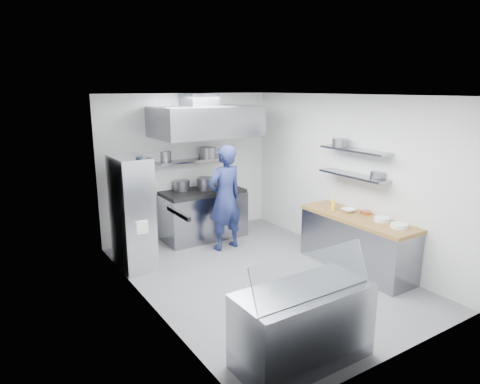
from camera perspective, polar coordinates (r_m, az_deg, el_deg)
floor at (r=6.91m, az=2.74°, el=-11.14°), size 5.00×5.00×0.00m
ceiling at (r=6.27m, az=3.04°, el=12.77°), size 5.00×5.00×0.00m
wall_back at (r=8.56m, az=-6.90°, el=3.52°), size 3.60×2.80×0.02m
wall_front at (r=4.73m, az=20.87°, el=-5.77°), size 3.60×2.80×0.02m
wall_left at (r=5.62m, az=-12.23°, el=-2.10°), size 2.80×5.00×0.02m
wall_right at (r=7.61m, az=13.99°, el=1.93°), size 2.80×5.00×0.02m
gas_range at (r=8.47m, az=-4.92°, el=-3.14°), size 1.60×0.80×0.90m
cooktop at (r=8.35m, az=-4.99°, el=0.02°), size 1.57×0.78×0.06m
stock_pot_left at (r=8.37m, az=-7.76°, el=0.89°), size 0.31×0.31×0.20m
stock_pot_mid at (r=8.38m, az=-4.72°, el=1.13°), size 0.32×0.32×0.24m
stock_pot_right at (r=8.82m, az=-3.65°, el=1.52°), size 0.27×0.27×0.16m
over_range_shelf at (r=8.44m, az=-5.84°, el=4.24°), size 1.60×0.30×0.04m
shelf_pot_a at (r=8.41m, az=-10.10°, el=4.82°), size 0.28×0.28×0.18m
shelf_pot_b at (r=8.49m, az=-4.26°, el=5.22°), size 0.32×0.32×0.22m
extractor_hood at (r=7.98m, az=-4.60°, el=9.36°), size 1.90×1.15×0.55m
hood_duct at (r=8.16m, az=-5.42°, el=12.11°), size 0.55×0.55×0.24m
red_firebox at (r=8.04m, az=-14.75°, el=2.66°), size 0.22×0.10×0.26m
chef at (r=7.74m, az=-2.01°, el=-0.79°), size 0.74×0.53×1.93m
wire_rack at (r=7.19m, az=-14.24°, el=-2.67°), size 0.50×0.90×1.85m
rack_bin_a at (r=6.88m, az=-13.16°, el=-4.43°), size 0.18×0.22×0.20m
rack_bin_b at (r=6.98m, az=-14.10°, el=0.04°), size 0.13×0.16×0.14m
rack_jar at (r=6.66m, az=-13.22°, el=3.84°), size 0.11×0.11×0.18m
knife_strip at (r=4.79m, az=-8.21°, el=-2.84°), size 0.04×0.55×0.05m
prep_counter_base at (r=7.26m, az=15.23°, el=-6.77°), size 0.62×2.00×0.84m
prep_counter_top at (r=7.12m, az=15.46°, el=-3.38°), size 0.65×2.04×0.06m
plate_stack_a at (r=6.72m, az=20.44°, el=-4.24°), size 0.25×0.25×0.06m
plate_stack_b at (r=6.96m, az=18.39°, el=-3.45°), size 0.24×0.24×0.06m
copper_pan at (r=7.26m, az=16.40°, el=-2.62°), size 0.17×0.17×0.06m
squeeze_bottle at (r=7.35m, az=12.31°, el=-1.68°), size 0.06×0.06×0.18m
mixing_bowl at (r=7.31m, az=14.24°, el=-2.37°), size 0.24×0.24×0.06m
wall_shelf_lower at (r=7.28m, az=14.87°, el=2.15°), size 0.30×1.30×0.04m
wall_shelf_upper at (r=7.21m, az=15.08°, el=5.43°), size 0.30×1.30×0.04m
shelf_pot_c at (r=7.07m, az=17.91°, el=2.19°), size 0.24×0.24×0.10m
shelf_pot_d at (r=7.39m, az=13.15°, el=6.43°), size 0.25×0.25×0.14m
display_case at (r=4.84m, az=8.34°, el=-17.23°), size 1.50×0.70×0.85m
display_glass at (r=4.46m, az=9.65°, el=-10.73°), size 1.47×0.19×0.42m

